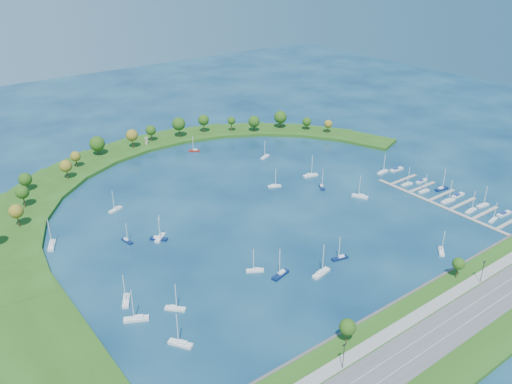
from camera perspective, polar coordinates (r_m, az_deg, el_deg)
ground at (r=284.39m, az=-0.20°, el=-1.34°), size 700.00×700.00×0.00m
south_shoreline at (r=214.30m, az=20.50°, el=-13.02°), size 420.00×43.10×11.60m
breakwater at (r=301.35m, az=-12.91°, el=-0.19°), size 286.74×247.64×2.00m
breakwater_trees at (r=349.83m, az=-10.10°, el=5.43°), size 237.94×89.61×14.67m
harbor_tower at (r=370.01m, az=-11.74°, el=5.43°), size 2.60×2.60×4.73m
dock_system at (r=304.93m, az=19.92°, el=-0.96°), size 24.28×82.00×1.60m
moored_boat_0 at (r=263.88m, az=-21.18°, el=-5.33°), size 6.36×9.79×14.02m
moored_boat_1 at (r=287.37m, az=-14.93°, el=-1.78°), size 8.23×4.80×11.69m
moored_boat_2 at (r=255.64m, az=-10.47°, el=-4.92°), size 7.50×7.65×12.31m
moored_boat_3 at (r=256.47m, az=-10.31°, el=-4.80°), size 7.94×7.28×12.39m
moored_boat_4 at (r=226.58m, az=2.66°, el=-8.83°), size 9.70×4.80×13.73m
moored_boat_5 at (r=240.21m, az=9.05°, el=-6.98°), size 8.11×3.84×11.49m
moored_boat_6 at (r=304.06m, az=1.99°, el=0.71°), size 7.85×5.08×11.23m
moored_boat_7 at (r=297.33m, az=11.18°, el=-0.40°), size 6.38×8.95×12.99m
moored_boat_8 at (r=345.36m, az=1.00°, el=3.87°), size 8.15×4.74×11.56m
moored_boat_9 at (r=208.13m, az=-12.77°, el=-13.14°), size 9.50×6.65×13.74m
moored_boat_10 at (r=228.89m, az=7.04°, el=-8.62°), size 10.01×4.50×14.21m
moored_boat_11 at (r=194.82m, az=-8.14°, el=-15.83°), size 6.99×8.93×13.22m
moored_boat_12 at (r=229.15m, az=-0.10°, el=-8.38°), size 7.57×5.74×11.13m
moored_boat_13 at (r=257.19m, az=-13.75°, el=-5.08°), size 3.05×7.24×10.32m
moored_boat_14 at (r=256.42m, az=19.37°, el=-5.98°), size 7.35×6.77×11.49m
moored_boat_15 at (r=218.15m, az=-13.84°, el=-11.22°), size 6.42×8.95×13.00m
moored_boat_16 at (r=319.22m, az=5.89°, el=1.85°), size 9.44×4.67×13.36m
moored_boat_17 at (r=305.05m, az=7.11°, el=0.60°), size 6.25×8.01×11.86m
moored_boat_18 at (r=358.08m, az=-6.69°, el=4.51°), size 7.26×5.73×10.77m
moored_boat_19 at (r=210.49m, az=-8.74°, el=-12.25°), size 7.20×7.46×11.92m
docked_boat_0 at (r=293.41m, az=24.21°, el=-2.71°), size 7.27×2.99×10.37m
docked_boat_1 at (r=302.02m, az=25.19°, el=-2.13°), size 9.62×3.32×1.93m
docked_boat_2 at (r=298.50m, az=22.18°, el=-1.83°), size 8.20×2.81×11.85m
docked_boat_3 at (r=306.82m, az=23.27°, el=-1.28°), size 8.07×3.23×11.53m
docked_boat_4 at (r=304.69m, az=20.00°, el=-0.88°), size 9.05×3.34×13.01m
docked_boat_5 at (r=313.40m, az=20.95°, el=-0.34°), size 9.22×2.60×1.88m
docked_boat_6 at (r=312.31m, az=17.67°, el=0.13°), size 7.57×2.53×10.96m
docked_boat_7 at (r=318.29m, az=19.39°, el=0.37°), size 8.88×3.50×12.71m
docked_boat_8 at (r=318.48m, az=15.97°, el=0.87°), size 7.66×3.03×10.96m
docked_boat_9 at (r=325.17m, az=17.44°, el=1.15°), size 8.40×2.63×1.70m
docked_boat_10 at (r=331.30m, az=13.51°, el=2.16°), size 8.56×3.13×12.31m
docked_boat_11 at (r=337.31m, az=14.92°, el=2.39°), size 9.69×3.25×1.95m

